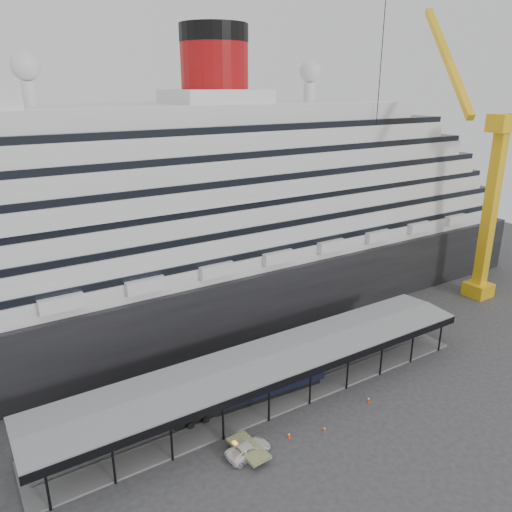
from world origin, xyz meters
The scene contains 9 objects.
ground centered at (0.00, 0.00, 0.00)m, with size 200.00×200.00×0.00m, color #323235.
cruise_ship centered at (0.05, 32.00, 18.35)m, with size 130.00×30.00×43.90m.
platform_canopy centered at (0.00, 5.00, 2.36)m, with size 56.00×9.18×5.30m.
crane_yellow centered at (47.06, 10.54, 19.96)m, with size 23.83×18.78×47.60m.
port_truck centered at (-7.70, -2.56, 0.66)m, with size 2.21×4.78×1.33m, color white.
pullman_carriage centered at (-3.00, 5.00, 2.39)m, with size 19.98×3.92×19.49m.
traffic_cone_left centered at (-2.73, -2.69, 0.35)m, with size 0.44×0.44×0.71m.
traffic_cone_mid centered at (1.14, -3.89, 0.32)m, with size 0.43×0.43×0.65m.
traffic_cone_right centered at (8.93, -2.62, 0.38)m, with size 0.44×0.44×0.78m.
Camera 1 is at (-29.25, -37.69, 35.30)m, focal length 35.00 mm.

